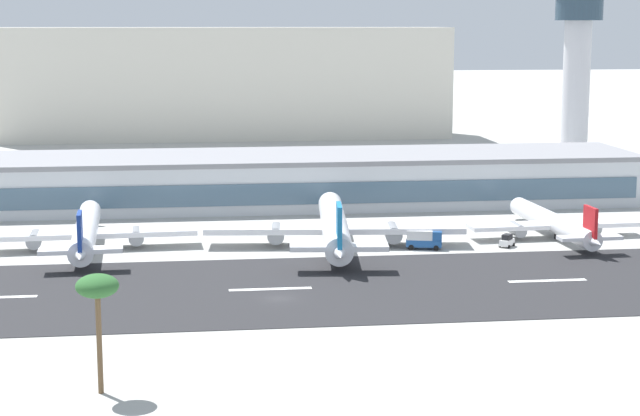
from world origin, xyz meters
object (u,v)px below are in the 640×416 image
(airliner_navy_tail_gate_0, at_px, (85,233))
(service_box_truck_1, at_px, (424,239))
(service_baggage_tug_0, at_px, (507,241))
(palm_tree_2, at_px, (97,290))
(distant_hotel_block, at_px, (225,83))
(control_tower, at_px, (577,66))
(terminal_building, at_px, (299,179))
(airliner_blue_tail_gate_1, at_px, (335,228))
(airliner_red_tail_gate_2, at_px, (556,224))

(airliner_navy_tail_gate_0, xyz_separation_m, service_box_truck_1, (57.17, -6.10, -1.20))
(service_baggage_tug_0, xyz_separation_m, palm_tree_2, (-63.56, -65.93, 10.02))
(distant_hotel_block, bearing_deg, airliner_navy_tail_gate_0, -99.75)
(control_tower, relative_size, airliner_navy_tail_gate_0, 1.02)
(terminal_building, bearing_deg, service_baggage_tug_0, -57.65)
(distant_hotel_block, distance_m, palm_tree_2, 247.80)
(airliner_navy_tail_gate_0, distance_m, palm_tree_2, 72.98)
(control_tower, xyz_separation_m, airliner_blue_tail_gate_1, (-69.78, -74.20, -24.25))
(terminal_building, relative_size, palm_tree_2, 11.29)
(control_tower, height_order, airliner_red_tail_gate_2, control_tower)
(control_tower, relative_size, service_baggage_tug_0, 13.09)
(terminal_building, bearing_deg, control_tower, 22.19)
(airliner_red_tail_gate_2, bearing_deg, airliner_blue_tail_gate_1, 90.55)
(service_box_truck_1, bearing_deg, airliner_red_tail_gate_2, 27.85)
(service_baggage_tug_0, height_order, palm_tree_2, palm_tree_2)
(terminal_building, relative_size, distant_hotel_block, 0.97)
(control_tower, distance_m, distant_hotel_block, 132.05)
(service_baggage_tug_0, bearing_deg, control_tower, 11.76)
(control_tower, height_order, distant_hotel_block, control_tower)
(airliner_blue_tail_gate_1, xyz_separation_m, service_box_truck_1, (14.93, -3.48, -1.59))
(airliner_red_tail_gate_2, bearing_deg, airliner_navy_tail_gate_0, 86.98)
(airliner_red_tail_gate_2, bearing_deg, terminal_building, 41.32)
(control_tower, xyz_separation_m, airliner_navy_tail_gate_0, (-112.02, -71.58, -24.64))
(airliner_blue_tail_gate_1, bearing_deg, airliner_navy_tail_gate_0, 92.16)
(airliner_blue_tail_gate_1, distance_m, palm_tree_2, 77.76)
(airliner_blue_tail_gate_1, bearing_deg, control_tower, -37.54)
(palm_tree_2, bearing_deg, service_baggage_tug_0, 46.05)
(airliner_blue_tail_gate_1, distance_m, service_box_truck_1, 15.41)
(airliner_navy_tail_gate_0, bearing_deg, airliner_red_tail_gate_2, -92.99)
(control_tower, bearing_deg, service_baggage_tug_0, -117.41)
(terminal_building, xyz_separation_m, control_tower, (71.17, 29.03, 22.32))
(terminal_building, relative_size, airliner_red_tail_gate_2, 3.65)
(terminal_building, relative_size, airliner_navy_tail_gate_0, 3.19)
(service_box_truck_1, relative_size, palm_tree_2, 0.50)
(distant_hotel_block, xyz_separation_m, airliner_navy_tail_gate_0, (-30.01, -174.65, -15.27))
(terminal_building, bearing_deg, distant_hotel_block, 94.69)
(terminal_building, relative_size, service_box_truck_1, 22.38)
(palm_tree_2, bearing_deg, airliner_red_tail_gate_2, 44.05)
(airliner_blue_tail_gate_1, bearing_deg, service_baggage_tug_0, -91.14)
(palm_tree_2, bearing_deg, distant_hotel_block, 84.94)
(airliner_red_tail_gate_2, relative_size, service_baggage_tug_0, 11.27)
(control_tower, height_order, airliner_blue_tail_gate_1, control_tower)
(airliner_navy_tail_gate_0, relative_size, airliner_blue_tail_gate_1, 0.88)
(airliner_blue_tail_gate_1, bearing_deg, terminal_building, 7.47)
(service_box_truck_1, xyz_separation_m, palm_tree_2, (-49.02, -65.98, 9.28))
(airliner_navy_tail_gate_0, xyz_separation_m, airliner_blue_tail_gate_1, (42.24, -2.61, 0.39))
(airliner_blue_tail_gate_1, xyz_separation_m, palm_tree_2, (-34.09, -69.46, 7.69))
(airliner_blue_tail_gate_1, height_order, service_baggage_tug_0, airliner_blue_tail_gate_1)
(terminal_building, height_order, service_baggage_tug_0, terminal_building)
(airliner_red_tail_gate_2, height_order, palm_tree_2, palm_tree_2)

